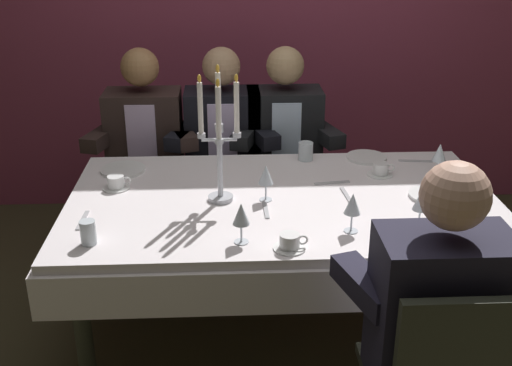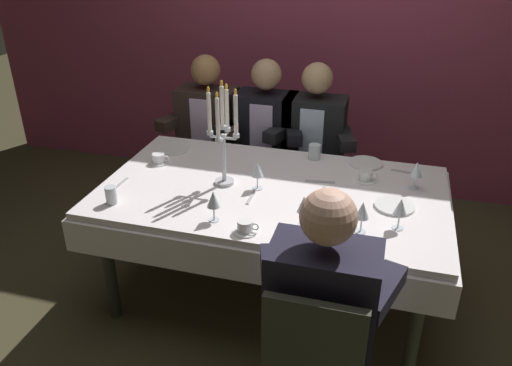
{
  "view_description": "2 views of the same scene",
  "coord_description": "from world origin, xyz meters",
  "px_view_note": "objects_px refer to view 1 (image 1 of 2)",
  "views": [
    {
      "loc": [
        -0.24,
        -2.52,
        1.89
      ],
      "look_at": [
        -0.12,
        -0.03,
        0.83
      ],
      "focal_mm": 43.95,
      "sensor_mm": 36.0,
      "label": 1
    },
    {
      "loc": [
        0.59,
        -2.45,
        2.07
      ],
      "look_at": [
        -0.08,
        -0.04,
        0.78
      ],
      "focal_mm": 35.85,
      "sensor_mm": 36.0,
      "label": 2
    }
  ],
  "objects_px": {
    "dinner_plate_1": "(433,195)",
    "wine_glass_0": "(457,192)",
    "water_tumbler_0": "(88,233)",
    "coffee_cup_0": "(290,242)",
    "water_tumbler_1": "(306,151)",
    "dinner_plate_0": "(123,170)",
    "coffee_cup_1": "(116,183)",
    "seated_diner_1": "(223,135)",
    "wine_glass_2": "(266,176)",
    "wine_glass_1": "(353,205)",
    "seated_diner_2": "(284,134)",
    "dining_table": "(283,221)",
    "wine_glass_5": "(241,215)",
    "wine_glass_3": "(439,154)",
    "coffee_cup_2": "(381,170)",
    "seated_diner_0": "(145,137)",
    "candelabra": "(219,138)",
    "seated_diner_3": "(440,311)",
    "dinner_plate_2": "(366,157)",
    "wine_glass_4": "(421,201)"
  },
  "relations": [
    {
      "from": "water_tumbler_1",
      "to": "dining_table",
      "type": "bearing_deg",
      "value": -108.73
    },
    {
      "from": "candelabra",
      "to": "wine_glass_2",
      "type": "distance_m",
      "value": 0.26
    },
    {
      "from": "dinner_plate_2",
      "to": "wine_glass_4",
      "type": "bearing_deg",
      "value": -86.8
    },
    {
      "from": "water_tumbler_0",
      "to": "dinner_plate_2",
      "type": "bearing_deg",
      "value": 34.38
    },
    {
      "from": "coffee_cup_0",
      "to": "seated_diner_1",
      "type": "xyz_separation_m",
      "value": [
        -0.25,
        1.35,
        -0.03
      ]
    },
    {
      "from": "coffee_cup_2",
      "to": "seated_diner_3",
      "type": "height_order",
      "value": "seated_diner_3"
    },
    {
      "from": "wine_glass_5",
      "to": "seated_diner_0",
      "type": "bearing_deg",
      "value": 111.69
    },
    {
      "from": "wine_glass_3",
      "to": "coffee_cup_1",
      "type": "height_order",
      "value": "wine_glass_3"
    },
    {
      "from": "dining_table",
      "to": "wine_glass_2",
      "type": "relative_size",
      "value": 11.83
    },
    {
      "from": "candelabra",
      "to": "seated_diner_3",
      "type": "distance_m",
      "value": 1.16
    },
    {
      "from": "seated_diner_1",
      "to": "wine_glass_5",
      "type": "bearing_deg",
      "value": -86.83
    },
    {
      "from": "seated_diner_1",
      "to": "coffee_cup_2",
      "type": "bearing_deg",
      "value": -40.43
    },
    {
      "from": "candelabra",
      "to": "seated_diner_2",
      "type": "distance_m",
      "value": 1.01
    },
    {
      "from": "seated_diner_3",
      "to": "wine_glass_3",
      "type": "bearing_deg",
      "value": 72.85
    },
    {
      "from": "water_tumbler_1",
      "to": "coffee_cup_0",
      "type": "xyz_separation_m",
      "value": [
        -0.17,
        -0.93,
        -0.02
      ]
    },
    {
      "from": "candelabra",
      "to": "wine_glass_2",
      "type": "height_order",
      "value": "candelabra"
    },
    {
      "from": "wine_glass_1",
      "to": "seated_diner_2",
      "type": "bearing_deg",
      "value": 97.28
    },
    {
      "from": "wine_glass_1",
      "to": "coffee_cup_1",
      "type": "xyz_separation_m",
      "value": [
        -0.99,
        0.48,
        -0.09
      ]
    },
    {
      "from": "seated_diner_1",
      "to": "wine_glass_2",
      "type": "bearing_deg",
      "value": -78.26
    },
    {
      "from": "seated_diner_3",
      "to": "dining_table",
      "type": "bearing_deg",
      "value": 115.45
    },
    {
      "from": "dining_table",
      "to": "wine_glass_5",
      "type": "distance_m",
      "value": 0.51
    },
    {
      "from": "dinner_plate_0",
      "to": "coffee_cup_1",
      "type": "relative_size",
      "value": 1.65
    },
    {
      "from": "dinner_plate_0",
      "to": "coffee_cup_2",
      "type": "bearing_deg",
      "value": -5.22
    },
    {
      "from": "water_tumbler_1",
      "to": "wine_glass_0",
      "type": "bearing_deg",
      "value": -52.62
    },
    {
      "from": "water_tumbler_1",
      "to": "coffee_cup_1",
      "type": "distance_m",
      "value": 0.97
    },
    {
      "from": "wine_glass_4",
      "to": "seated_diner_1",
      "type": "height_order",
      "value": "seated_diner_1"
    },
    {
      "from": "dining_table",
      "to": "coffee_cup_0",
      "type": "xyz_separation_m",
      "value": [
        -0.02,
        -0.47,
        0.15
      ]
    },
    {
      "from": "wine_glass_0",
      "to": "wine_glass_1",
      "type": "distance_m",
      "value": 0.46
    },
    {
      "from": "dining_table",
      "to": "dinner_plate_1",
      "type": "distance_m",
      "value": 0.68
    },
    {
      "from": "wine_glass_3",
      "to": "seated_diner_3",
      "type": "relative_size",
      "value": 0.13
    },
    {
      "from": "candelabra",
      "to": "wine_glass_1",
      "type": "xyz_separation_m",
      "value": [
        0.52,
        -0.32,
        -0.17
      ]
    },
    {
      "from": "wine_glass_1",
      "to": "seated_diner_3",
      "type": "distance_m",
      "value": 0.59
    },
    {
      "from": "wine_glass_0",
      "to": "seated_diner_0",
      "type": "relative_size",
      "value": 0.13
    },
    {
      "from": "wine_glass_1",
      "to": "coffee_cup_0",
      "type": "bearing_deg",
      "value": -153.19
    },
    {
      "from": "dining_table",
      "to": "wine_glass_2",
      "type": "distance_m",
      "value": 0.25
    },
    {
      "from": "wine_glass_3",
      "to": "coffee_cup_2",
      "type": "height_order",
      "value": "wine_glass_3"
    },
    {
      "from": "dinner_plate_2",
      "to": "dining_table",
      "type": "bearing_deg",
      "value": -135.51
    },
    {
      "from": "water_tumbler_0",
      "to": "coffee_cup_0",
      "type": "relative_size",
      "value": 0.73
    },
    {
      "from": "wine_glass_3",
      "to": "seated_diner_1",
      "type": "relative_size",
      "value": 0.13
    },
    {
      "from": "wine_glass_5",
      "to": "coffee_cup_1",
      "type": "distance_m",
      "value": 0.78
    },
    {
      "from": "dinner_plate_1",
      "to": "wine_glass_0",
      "type": "xyz_separation_m",
      "value": [
        0.02,
        -0.21,
        0.11
      ]
    },
    {
      "from": "seated_diner_2",
      "to": "seated_diner_0",
      "type": "bearing_deg",
      "value": 180.0
    },
    {
      "from": "coffee_cup_1",
      "to": "wine_glass_4",
      "type": "bearing_deg",
      "value": -19.7
    },
    {
      "from": "dinner_plate_1",
      "to": "wine_glass_5",
      "type": "relative_size",
      "value": 1.28
    },
    {
      "from": "coffee_cup_1",
      "to": "seated_diner_0",
      "type": "height_order",
      "value": "seated_diner_0"
    },
    {
      "from": "dinner_plate_0",
      "to": "wine_glass_0",
      "type": "bearing_deg",
      "value": -22.16
    },
    {
      "from": "wine_glass_2",
      "to": "coffee_cup_1",
      "type": "height_order",
      "value": "wine_glass_2"
    },
    {
      "from": "water_tumbler_0",
      "to": "seated_diner_1",
      "type": "bearing_deg",
      "value": 68.28
    },
    {
      "from": "dinner_plate_2",
      "to": "wine_glass_0",
      "type": "relative_size",
      "value": 1.25
    },
    {
      "from": "wine_glass_2",
      "to": "seated_diner_2",
      "type": "xyz_separation_m",
      "value": [
        0.16,
        0.91,
        -0.12
      ]
    }
  ]
}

